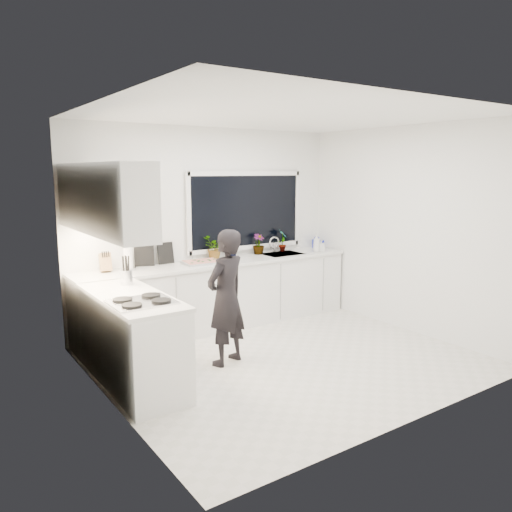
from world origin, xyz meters
TOP-DOWN VIEW (x-y plane):
  - floor at (0.00, 0.00)m, footprint 4.00×3.50m
  - wall_back at (0.00, 1.76)m, footprint 4.00×0.02m
  - wall_left at (-2.01, 0.00)m, footprint 0.02×3.50m
  - wall_right at (2.01, 0.00)m, footprint 0.02×3.50m
  - ceiling at (0.00, 0.00)m, footprint 4.00×3.50m
  - window at (0.60, 1.73)m, footprint 1.80×0.02m
  - base_cabinets_back at (0.00, 1.45)m, footprint 3.92×0.58m
  - base_cabinets_left at (-1.67, 0.35)m, footprint 0.58×1.60m
  - countertop_back at (0.00, 1.44)m, footprint 3.94×0.62m
  - countertop_left at (-1.67, 0.35)m, footprint 0.62×1.60m
  - upper_cabinets at (-1.79, 0.70)m, footprint 0.34×2.10m
  - sink at (1.05, 1.45)m, footprint 0.58×0.42m
  - faucet at (1.05, 1.65)m, footprint 0.03×0.03m
  - stovetop at (-1.69, -0.00)m, footprint 0.56×0.48m
  - person at (-0.62, 0.28)m, footprint 0.64×0.53m
  - pizza_tray at (-0.29, 1.42)m, footprint 0.51×0.40m
  - pizza at (-0.29, 1.42)m, footprint 0.47×0.35m
  - watering_can at (1.85, 1.61)m, footprint 0.18×0.18m
  - paper_towel_roll at (-1.24, 1.55)m, footprint 0.13×0.13m
  - knife_block at (-1.51, 1.59)m, footprint 0.14×0.11m
  - utensil_crock at (-1.54, 0.80)m, footprint 0.15×0.15m
  - picture_frame_large at (-0.69, 1.69)m, footprint 0.22×0.03m
  - picture_frame_small at (-0.98, 1.69)m, footprint 0.24×0.10m
  - herb_plants at (0.38, 1.61)m, footprint 1.47×0.35m
  - soap_bottles at (1.61, 1.30)m, footprint 0.21×0.15m

SIDE VIEW (x-z plane):
  - floor at x=0.00m, z-range -0.02..0.00m
  - base_cabinets_back at x=0.00m, z-range 0.00..0.88m
  - base_cabinets_left at x=-1.67m, z-range 0.00..0.88m
  - person at x=-0.62m, z-range 0.00..1.50m
  - sink at x=1.05m, z-range 0.80..0.94m
  - countertop_back at x=0.00m, z-range 0.88..0.92m
  - countertop_left at x=-1.67m, z-range 0.88..0.92m
  - stovetop at x=-1.69m, z-range 0.92..0.95m
  - pizza_tray at x=-0.29m, z-range 0.92..0.95m
  - pizza at x=-0.29m, z-range 0.95..0.96m
  - watering_can at x=1.85m, z-range 0.92..1.05m
  - utensil_crock at x=-1.54m, z-range 0.92..1.08m
  - faucet at x=1.05m, z-range 0.92..1.14m
  - knife_block at x=-1.51m, z-range 0.92..1.14m
  - soap_bottles at x=1.61m, z-range 0.91..1.18m
  - paper_towel_roll at x=-1.24m, z-range 0.92..1.18m
  - picture_frame_large at x=-0.69m, z-range 0.92..1.20m
  - picture_frame_small at x=-0.98m, z-range 0.92..1.22m
  - herb_plants at x=0.38m, z-range 0.91..1.25m
  - wall_back at x=0.00m, z-range 0.00..2.70m
  - wall_left at x=-2.01m, z-range 0.00..2.70m
  - wall_right at x=2.01m, z-range 0.00..2.70m
  - window at x=0.60m, z-range 1.05..2.05m
  - upper_cabinets at x=-1.79m, z-range 1.50..2.20m
  - ceiling at x=0.00m, z-range 2.70..2.72m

